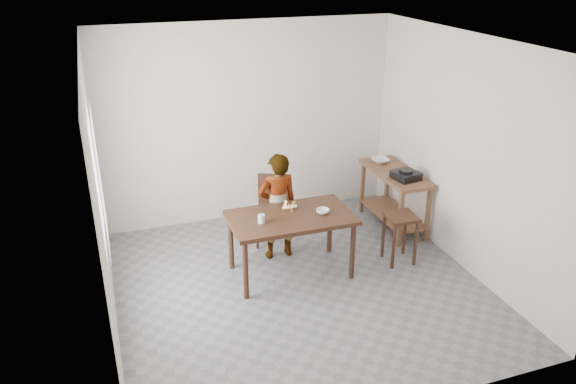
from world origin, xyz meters
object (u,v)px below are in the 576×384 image
object	(u,v)px
dining_table	(291,245)
stool	(399,238)
prep_counter	(393,199)
dining_chair	(273,212)
child	(278,206)

from	to	relation	value
dining_table	stool	xyz separation A→B (m)	(1.33, -0.16, -0.07)
prep_counter	stool	size ratio (longest dim) A/B	1.95
dining_chair	prep_counter	bearing A→B (deg)	21.48
prep_counter	stool	distance (m)	0.95
prep_counter	child	distance (m)	1.78
dining_table	prep_counter	distance (m)	1.86
dining_table	stool	distance (m)	1.34
child	prep_counter	bearing A→B (deg)	-173.43
dining_table	stool	size ratio (longest dim) A/B	2.27
dining_table	child	size ratio (longest dim) A/B	1.04
dining_chair	dining_table	bearing A→B (deg)	-68.17
prep_counter	child	bearing A→B (deg)	-171.47
stool	prep_counter	bearing A→B (deg)	65.84
dining_table	prep_counter	size ratio (longest dim) A/B	1.17
dining_table	prep_counter	bearing A→B (deg)	22.15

